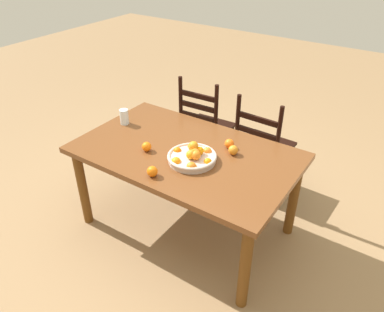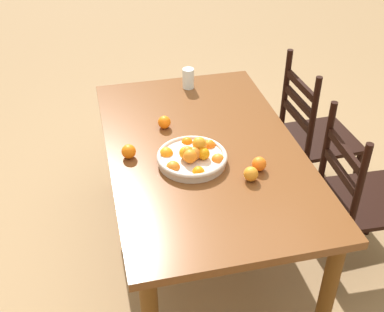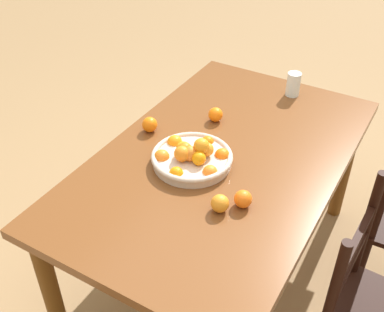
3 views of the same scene
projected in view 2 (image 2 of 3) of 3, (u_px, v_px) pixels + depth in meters
name	position (u px, v px, depth m)	size (l,w,h in m)	color
ground_plane	(202.00, 249.00, 2.99)	(12.00, 12.00, 0.00)	#93724C
dining_table	(203.00, 162.00, 2.62)	(1.61, 0.98, 0.74)	brown
chair_near_window	(359.00, 201.00, 2.65)	(0.45, 0.45, 0.96)	black
chair_by_cabinet	(313.00, 137.00, 3.13)	(0.44, 0.44, 0.99)	black
fruit_bowl	(192.00, 157.00, 2.43)	(0.35, 0.35, 0.13)	beige
orange_loose_0	(164.00, 122.00, 2.70)	(0.07, 0.07, 0.07)	orange
orange_loose_1	(129.00, 151.00, 2.47)	(0.07, 0.07, 0.07)	orange
orange_loose_2	(259.00, 164.00, 2.39)	(0.07, 0.07, 0.07)	orange
orange_loose_3	(251.00, 174.00, 2.33)	(0.07, 0.07, 0.07)	orange
drinking_glass	(188.00, 78.00, 3.06)	(0.07, 0.07, 0.13)	silver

